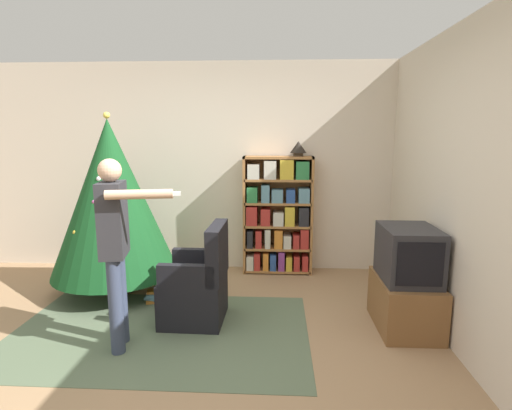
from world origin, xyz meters
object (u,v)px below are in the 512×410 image
Objects in this scene: armchair at (198,287)px; standing_person at (115,240)px; bookshelf at (278,216)px; table_lamp at (298,148)px; television at (409,254)px; christmas_tree at (112,198)px.

standing_person is (-0.54, -0.51, 0.59)m from armchair.
table_lamp is (0.23, 0.01, 0.84)m from bookshelf.
standing_person is 2.51m from table_lamp.
television is at bearing -57.66° from table_lamp.
christmas_tree is at bearing 166.44° from television.
television is 2.95× the size of table_lamp.
television reaches higher than armchair.
standing_person reaches higher than television.
television is 2.47m from standing_person.
table_lamp is at bearing 122.34° from television.
christmas_tree is at bearing -167.38° from standing_person.
christmas_tree reaches higher than standing_person.
bookshelf is 1.82m from television.
armchair is at bearing 122.58° from standing_person.
bookshelf is 1.62m from armchair.
television is 0.38× the size of standing_person.
standing_person is 7.71× the size of table_lamp.
bookshelf is 7.29× the size of table_lamp.
christmas_tree reaches higher than bookshelf.
standing_person is (0.51, -1.17, -0.14)m from christmas_tree.
armchair is at bearing 178.63° from television.
christmas_tree is at bearing -160.26° from table_lamp.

